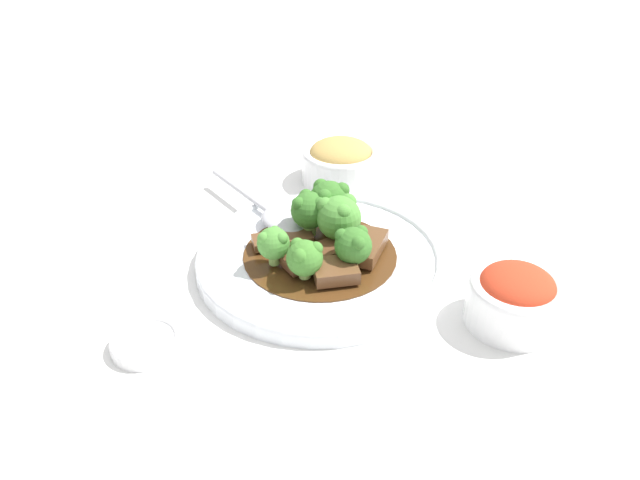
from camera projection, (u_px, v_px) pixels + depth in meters
ground_plane at (320, 265)px, 0.70m from camera, size 4.00×4.00×0.00m
main_plate at (320, 258)px, 0.70m from camera, size 0.28×0.28×0.02m
beef_strip_0 at (368, 247)px, 0.69m from camera, size 0.07×0.06×0.01m
beef_strip_1 at (283, 239)px, 0.71m from camera, size 0.03×0.07×0.01m
beef_strip_2 at (316, 255)px, 0.68m from camera, size 0.05×0.08×0.01m
beef_strip_3 at (331, 272)px, 0.65m from camera, size 0.04×0.05×0.01m
broccoli_floret_0 at (339, 217)px, 0.69m from camera, size 0.05×0.05×0.06m
broccoli_floret_1 at (273, 243)px, 0.66m from camera, size 0.04×0.04×0.04m
broccoli_floret_2 at (305, 257)px, 0.64m from camera, size 0.04×0.04×0.04m
broccoli_floret_3 at (353, 245)px, 0.66m from camera, size 0.04×0.04×0.05m
broccoli_floret_4 at (309, 210)px, 0.71m from camera, size 0.04×0.04×0.05m
broccoli_floret_5 at (329, 200)px, 0.72m from camera, size 0.05×0.05×0.06m
serving_spoon at (278, 216)px, 0.75m from camera, size 0.20×0.09×0.01m
side_bowl_kimchi at (515, 297)px, 0.61m from camera, size 0.09×0.09×0.06m
side_bowl_appetizer at (341, 162)px, 0.86m from camera, size 0.11×0.11×0.06m
sauce_dish at (146, 342)px, 0.59m from camera, size 0.07×0.07×0.01m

